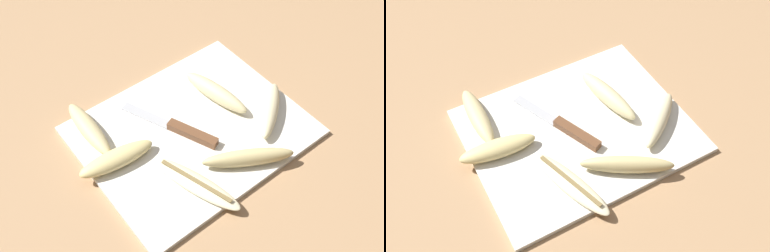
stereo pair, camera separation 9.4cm
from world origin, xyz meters
TOP-DOWN VIEW (x-y plane):
  - ground_plane at (0.00, 0.00)m, footprint 4.00×4.00m
  - cutting_board at (0.00, 0.00)m, footprint 0.45×0.37m
  - knife at (-0.02, 0.00)m, footprint 0.11×0.22m
  - banana_bright_far at (-0.08, -0.11)m, footprint 0.10×0.20m
  - banana_spotted_left at (0.03, -0.14)m, footprint 0.17×0.12m
  - banana_cream_curved at (0.15, -0.07)m, footprint 0.15×0.13m
  - banana_soft_right at (0.10, 0.04)m, footprint 0.07×0.17m
  - banana_mellow_near at (-0.17, 0.12)m, footprint 0.04×0.17m
  - banana_golden_short at (-0.17, 0.02)m, footprint 0.16×0.06m

SIDE VIEW (x-z plane):
  - ground_plane at x=0.00m, z-range 0.00..0.00m
  - cutting_board at x=0.00m, z-range 0.00..0.01m
  - knife at x=-0.02m, z-range 0.01..0.03m
  - banana_bright_far at x=-0.08m, z-range 0.01..0.03m
  - banana_mellow_near at x=-0.17m, z-range 0.01..0.04m
  - banana_golden_short at x=-0.17m, z-range 0.01..0.05m
  - banana_cream_curved at x=0.15m, z-range 0.01..0.05m
  - banana_soft_right at x=0.10m, z-range 0.01..0.05m
  - banana_spotted_left at x=0.03m, z-range 0.01..0.05m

